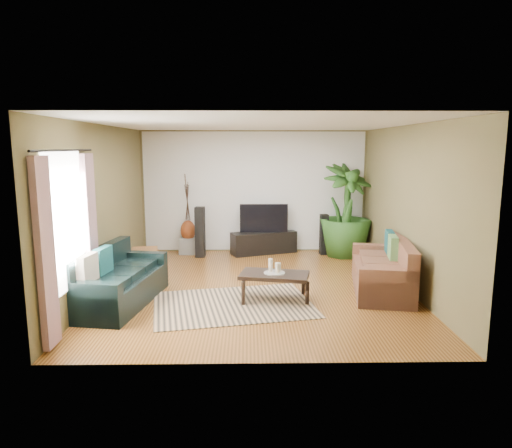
{
  "coord_description": "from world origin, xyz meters",
  "views": [
    {
      "loc": [
        -0.13,
        -7.42,
        2.35
      ],
      "look_at": [
        0.0,
        0.2,
        1.05
      ],
      "focal_mm": 32.0,
      "sensor_mm": 36.0,
      "label": 1
    }
  ],
  "objects_px": {
    "sofa_left": "(120,276)",
    "sofa_right": "(382,266)",
    "television": "(264,218)",
    "side_table": "(145,262)",
    "pedestal": "(188,246)",
    "potted_plant": "(345,210)",
    "speaker_left": "(200,232)",
    "vase": "(188,230)",
    "coffee_table": "(274,286)",
    "speaker_right": "(324,234)",
    "tv_stand": "(264,243)"
  },
  "relations": [
    {
      "from": "potted_plant",
      "to": "pedestal",
      "type": "height_order",
      "value": "potted_plant"
    },
    {
      "from": "sofa_right",
      "to": "coffee_table",
      "type": "xyz_separation_m",
      "value": [
        -1.78,
        -0.42,
        -0.21
      ]
    },
    {
      "from": "sofa_left",
      "to": "speaker_left",
      "type": "distance_m",
      "value": 3.1
    },
    {
      "from": "tv_stand",
      "to": "side_table",
      "type": "distance_m",
      "value": 2.84
    },
    {
      "from": "speaker_left",
      "to": "vase",
      "type": "distance_m",
      "value": 0.44
    },
    {
      "from": "sofa_left",
      "to": "speaker_right",
      "type": "relative_size",
      "value": 2.17
    },
    {
      "from": "vase",
      "to": "speaker_right",
      "type": "bearing_deg",
      "value": -2.48
    },
    {
      "from": "tv_stand",
      "to": "vase",
      "type": "height_order",
      "value": "vase"
    },
    {
      "from": "sofa_left",
      "to": "coffee_table",
      "type": "height_order",
      "value": "sofa_left"
    },
    {
      "from": "television",
      "to": "speaker_left",
      "type": "height_order",
      "value": "television"
    },
    {
      "from": "speaker_right",
      "to": "vase",
      "type": "bearing_deg",
      "value": 169.59
    },
    {
      "from": "television",
      "to": "pedestal",
      "type": "xyz_separation_m",
      "value": [
        -1.68,
        0.0,
        -0.61
      ]
    },
    {
      "from": "sofa_left",
      "to": "tv_stand",
      "type": "xyz_separation_m",
      "value": [
        2.27,
        3.29,
        -0.19
      ]
    },
    {
      "from": "vase",
      "to": "side_table",
      "type": "distance_m",
      "value": 1.84
    },
    {
      "from": "pedestal",
      "to": "television",
      "type": "bearing_deg",
      "value": 0.0
    },
    {
      "from": "pedestal",
      "to": "vase",
      "type": "bearing_deg",
      "value": 0.0
    },
    {
      "from": "television",
      "to": "side_table",
      "type": "height_order",
      "value": "television"
    },
    {
      "from": "speaker_left",
      "to": "pedestal",
      "type": "xyz_separation_m",
      "value": [
        -0.3,
        0.32,
        -0.36
      ]
    },
    {
      "from": "tv_stand",
      "to": "side_table",
      "type": "height_order",
      "value": "side_table"
    },
    {
      "from": "potted_plant",
      "to": "side_table",
      "type": "relative_size",
      "value": 4.01
    },
    {
      "from": "sofa_left",
      "to": "potted_plant",
      "type": "distance_m",
      "value": 5.06
    },
    {
      "from": "tv_stand",
      "to": "television",
      "type": "bearing_deg",
      "value": 0.0
    },
    {
      "from": "pedestal",
      "to": "coffee_table",
      "type": "bearing_deg",
      "value": -61.14
    },
    {
      "from": "coffee_table",
      "to": "vase",
      "type": "distance_m",
      "value": 3.6
    },
    {
      "from": "sofa_left",
      "to": "sofa_right",
      "type": "distance_m",
      "value": 4.14
    },
    {
      "from": "sofa_left",
      "to": "side_table",
      "type": "relative_size",
      "value": 3.88
    },
    {
      "from": "sofa_left",
      "to": "potted_plant",
      "type": "height_order",
      "value": "potted_plant"
    },
    {
      "from": "potted_plant",
      "to": "television",
      "type": "bearing_deg",
      "value": 171.78
    },
    {
      "from": "coffee_table",
      "to": "potted_plant",
      "type": "height_order",
      "value": "potted_plant"
    },
    {
      "from": "coffee_table",
      "to": "speaker_left",
      "type": "bearing_deg",
      "value": 129.23
    },
    {
      "from": "sofa_left",
      "to": "speaker_left",
      "type": "height_order",
      "value": "speaker_left"
    },
    {
      "from": "speaker_right",
      "to": "speaker_left",
      "type": "bearing_deg",
      "value": 176.2
    },
    {
      "from": "sofa_left",
      "to": "vase",
      "type": "bearing_deg",
      "value": -1.14
    },
    {
      "from": "sofa_left",
      "to": "speaker_left",
      "type": "xyz_separation_m",
      "value": [
        0.89,
        2.96,
        0.12
      ]
    },
    {
      "from": "television",
      "to": "potted_plant",
      "type": "relative_size",
      "value": 0.53
    },
    {
      "from": "sofa_left",
      "to": "speaker_right",
      "type": "bearing_deg",
      "value": -39.56
    },
    {
      "from": "side_table",
      "to": "speaker_right",
      "type": "bearing_deg",
      "value": 24.18
    },
    {
      "from": "speaker_left",
      "to": "side_table",
      "type": "xyz_separation_m",
      "value": [
        -0.88,
        -1.41,
        -0.29
      ]
    },
    {
      "from": "potted_plant",
      "to": "sofa_left",
      "type": "bearing_deg",
      "value": -142.93
    },
    {
      "from": "coffee_table",
      "to": "speaker_right",
      "type": "distance_m",
      "value": 3.28
    },
    {
      "from": "sofa_left",
      "to": "sofa_right",
      "type": "xyz_separation_m",
      "value": [
        4.11,
        0.56,
        0.0
      ]
    },
    {
      "from": "speaker_right",
      "to": "pedestal",
      "type": "xyz_separation_m",
      "value": [
        -2.99,
        0.13,
        -0.27
      ]
    },
    {
      "from": "sofa_left",
      "to": "vase",
      "type": "height_order",
      "value": "sofa_left"
    },
    {
      "from": "television",
      "to": "side_table",
      "type": "xyz_separation_m",
      "value": [
        -2.25,
        -1.73,
        -0.54
      ]
    },
    {
      "from": "sofa_left",
      "to": "sofa_right",
      "type": "relative_size",
      "value": 1.03
    },
    {
      "from": "pedestal",
      "to": "side_table",
      "type": "height_order",
      "value": "side_table"
    },
    {
      "from": "sofa_right",
      "to": "pedestal",
      "type": "relative_size",
      "value": 5.27
    },
    {
      "from": "speaker_left",
      "to": "television",
      "type": "bearing_deg",
      "value": 17.73
    },
    {
      "from": "potted_plant",
      "to": "speaker_left",
      "type": "bearing_deg",
      "value": -178.68
    },
    {
      "from": "coffee_table",
      "to": "tv_stand",
      "type": "bearing_deg",
      "value": 103.36
    }
  ]
}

